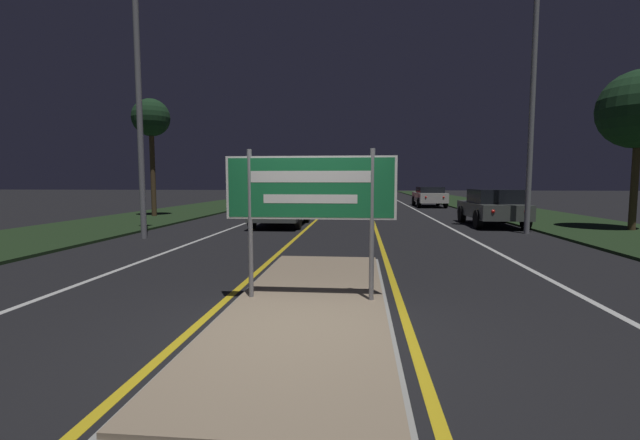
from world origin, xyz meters
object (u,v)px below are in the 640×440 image
highway_sign (310,193)px  car_receding_2 (383,192)px  streetlight_right_near (536,24)px  car_receding_0 (492,206)px  car_approaching_1 (308,197)px  streetlight_left_near (136,23)px  car_approaching_2 (289,192)px  car_receding_1 (429,196)px  car_approaching_0 (281,207)px

highway_sign → car_receding_2: 35.09m
streetlight_right_near → car_receding_0: size_ratio=2.66×
streetlight_right_near → car_approaching_1: size_ratio=2.60×
streetlight_left_near → car_receding_0: size_ratio=2.55×
streetlight_right_near → car_receding_2: bearing=97.9°
car_approaching_1 → car_approaching_2: (-2.88, 9.71, 0.02)m
car_receding_2 → car_receding_0: bearing=-82.2°
streetlight_right_near → car_approaching_2: 26.70m
streetlight_right_near → car_receding_1: (-0.86, 15.67, -6.22)m
car_receding_2 → streetlight_right_near: bearing=-82.1°
car_receding_1 → car_approaching_1: bearing=-163.9°
streetlight_right_near → car_receding_0: (-0.41, 2.56, -6.20)m
streetlight_left_near → car_receding_0: bearing=22.3°
car_receding_0 → car_approaching_1: bearing=129.6°
streetlight_left_near → car_approaching_2: streetlight_left_near is taller
car_receding_0 → car_approaching_0: (-8.53, -0.67, -0.04)m
highway_sign → car_approaching_0: (-2.48, 11.08, -0.89)m
car_approaching_1 → highway_sign: bearing=-82.9°
car_receding_0 → car_approaching_1: (-8.84, 10.69, -0.03)m
car_receding_2 → car_approaching_2: (-8.54, -2.81, 0.02)m
streetlight_right_near → car_approaching_0: (-8.94, 1.89, -6.24)m
streetlight_left_near → car_approaching_2: bearing=89.0°
streetlight_left_near → car_approaching_0: (3.62, 4.30, -5.84)m
car_approaching_0 → car_approaching_2: car_approaching_2 is taller
highway_sign → streetlight_left_near: size_ratio=0.23×
highway_sign → car_receding_1: (5.60, 24.86, -0.87)m
highway_sign → car_receding_0: bearing=62.8°
car_approaching_0 → car_receding_1: bearing=59.6°
streetlight_left_near → car_receding_0: 14.36m
streetlight_left_near → car_receding_0: (12.15, 4.98, -5.80)m
car_approaching_1 → car_receding_1: bearing=16.1°
streetlight_right_near → car_receding_2: size_ratio=2.39×
streetlight_right_near → car_approaching_1: streetlight_right_near is taller
car_approaching_0 → car_approaching_2: bearing=98.6°
car_approaching_0 → car_approaching_1: bearing=91.6°
car_receding_0 → car_approaching_0: bearing=-175.5°
highway_sign → car_receding_1: highway_sign is taller
streetlight_right_near → car_approaching_1: 17.32m
streetlight_right_near → car_approaching_2: (-12.13, 22.96, -6.21)m
streetlight_right_near → car_approaching_2: bearing=117.9°
streetlight_right_near → streetlight_left_near: bearing=-169.1°
streetlight_right_near → car_approaching_0: size_ratio=2.58×
car_approaching_1 → streetlight_left_near: bearing=-101.9°
car_receding_1 → streetlight_left_near: bearing=-122.9°
streetlight_right_near → highway_sign: bearing=-125.1°
highway_sign → car_receding_2: highway_sign is taller
car_receding_0 → car_receding_1: car_receding_0 is taller
car_receding_1 → car_approaching_2: 13.43m
highway_sign → car_receding_1: size_ratio=0.52×
car_approaching_2 → car_approaching_1: bearing=-73.5°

